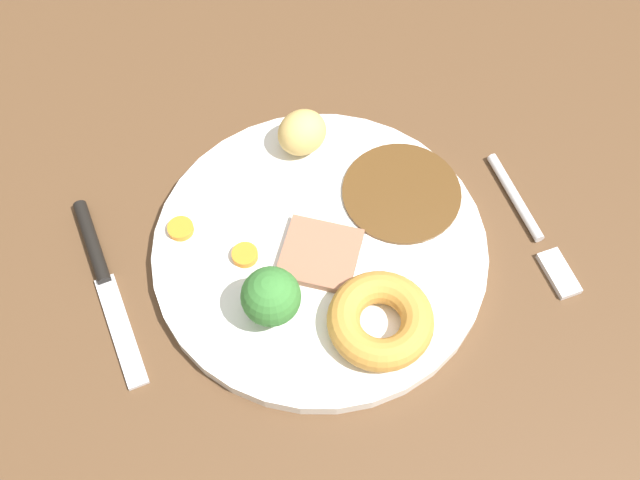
% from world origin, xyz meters
% --- Properties ---
extents(dining_table, '(1.20, 0.84, 0.04)m').
position_xyz_m(dining_table, '(0.00, 0.00, 0.02)').
color(dining_table, brown).
rests_on(dining_table, ground).
extents(dinner_plate, '(0.29, 0.29, 0.01)m').
position_xyz_m(dinner_plate, '(-0.01, -0.02, 0.04)').
color(dinner_plate, white).
rests_on(dinner_plate, dining_table).
extents(gravy_pool, '(0.11, 0.11, 0.00)m').
position_xyz_m(gravy_pool, '(-0.10, -0.05, 0.05)').
color(gravy_pool, '#563819').
rests_on(gravy_pool, dinner_plate).
extents(meat_slice_main, '(0.09, 0.09, 0.01)m').
position_xyz_m(meat_slice_main, '(-0.01, -0.01, 0.05)').
color(meat_slice_main, '#9E664C').
rests_on(meat_slice_main, dinner_plate).
extents(yorkshire_pudding, '(0.09, 0.09, 0.03)m').
position_xyz_m(yorkshire_pudding, '(-0.04, 0.06, 0.06)').
color(yorkshire_pudding, '#C68938').
rests_on(yorkshire_pudding, dinner_plate).
extents(roast_potato_left, '(0.06, 0.05, 0.04)m').
position_xyz_m(roast_potato_left, '(-0.03, -0.13, 0.07)').
color(roast_potato_left, '#D8B260').
rests_on(roast_potato_left, dinner_plate).
extents(carrot_coin_front, '(0.02, 0.02, 0.01)m').
position_xyz_m(carrot_coin_front, '(0.10, -0.07, 0.05)').
color(carrot_coin_front, orange).
rests_on(carrot_coin_front, dinner_plate).
extents(carrot_coin_back, '(0.02, 0.02, 0.01)m').
position_xyz_m(carrot_coin_back, '(0.05, -0.03, 0.05)').
color(carrot_coin_back, orange).
rests_on(carrot_coin_back, dinner_plate).
extents(broccoli_floret, '(0.05, 0.05, 0.06)m').
position_xyz_m(broccoli_floret, '(0.04, 0.03, 0.08)').
color(broccoli_floret, '#8CB766').
rests_on(broccoli_floret, dinner_plate).
extents(fork, '(0.02, 0.15, 0.01)m').
position_xyz_m(fork, '(-0.20, 0.01, 0.04)').
color(fork, silver).
rests_on(fork, dining_table).
extents(knife, '(0.04, 0.19, 0.01)m').
position_xyz_m(knife, '(0.17, -0.06, 0.04)').
color(knife, black).
rests_on(knife, dining_table).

